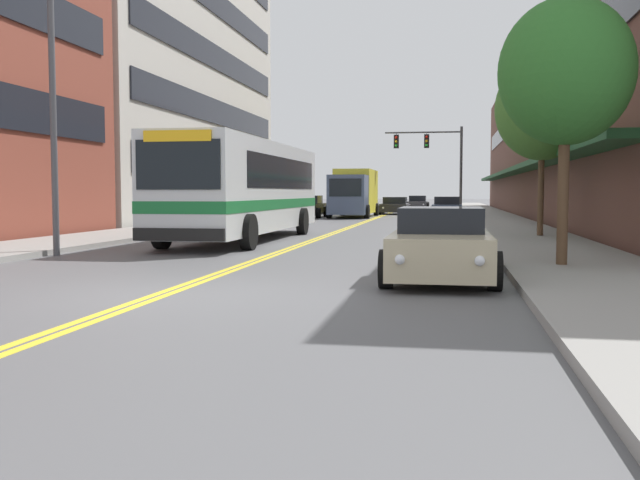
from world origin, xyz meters
name	(u,v)px	position (x,y,z in m)	size (l,w,h in m)	color
ground_plane	(381,216)	(0.00, 37.00, 0.00)	(240.00, 240.00, 0.00)	#565659
sidewalk_left	(278,214)	(-7.09, 37.00, 0.07)	(3.17, 106.00, 0.14)	gray
sidewalk_right	(490,216)	(7.09, 37.00, 0.07)	(3.17, 106.00, 0.14)	gray
centre_line	(381,216)	(0.00, 37.00, 0.00)	(0.34, 106.00, 0.01)	yellow
office_tower_left	(120,8)	(-14.91, 29.76, 12.46)	(12.08, 25.29, 24.92)	#BCB7AD
storefront_row_right	(587,132)	(12.91, 37.00, 5.37)	(9.10, 68.00, 10.76)	brown
city_bus	(246,186)	(-2.27, 12.63, 1.80)	(2.82, 12.05, 3.19)	silver
car_black_parked_left_mid	(307,207)	(-4.39, 33.57, 0.64)	(2.20, 4.36, 1.38)	black
car_white_parked_left_far	(268,212)	(-4.39, 23.76, 0.61)	(2.12, 4.82, 1.28)	white
car_beige_parked_right_foreground	(441,246)	(4.26, 2.65, 0.62)	(1.98, 4.25, 1.32)	#BCAD89
car_slate_blue_parked_right_mid	(447,208)	(4.30, 33.33, 0.61)	(1.99, 4.45, 1.32)	#475675
car_charcoal_moving_lead	(395,206)	(0.57, 41.46, 0.58)	(2.17, 4.32, 1.24)	#232328
car_dark_grey_moving_second	(418,203)	(1.60, 55.91, 0.59)	(2.02, 4.86, 1.27)	#38383D
box_truck	(354,192)	(-1.58, 35.13, 1.58)	(2.58, 7.88, 3.05)	#475675
traffic_signal_mast	(434,153)	(3.39, 38.75, 4.26)	(5.23, 0.38, 6.00)	#47474C
street_lamp_left_near	(65,45)	(-4.93, 5.97, 5.21)	(2.73, 0.28, 8.77)	#47474C
street_tree_right_near	(566,72)	(6.64, 4.52, 3.96)	(2.64, 2.64, 5.29)	brown
street_tree_right_mid	(542,109)	(7.43, 14.44, 4.35)	(3.12, 3.12, 5.94)	brown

